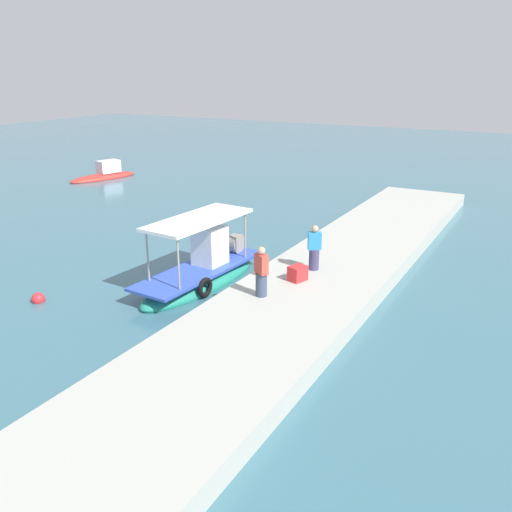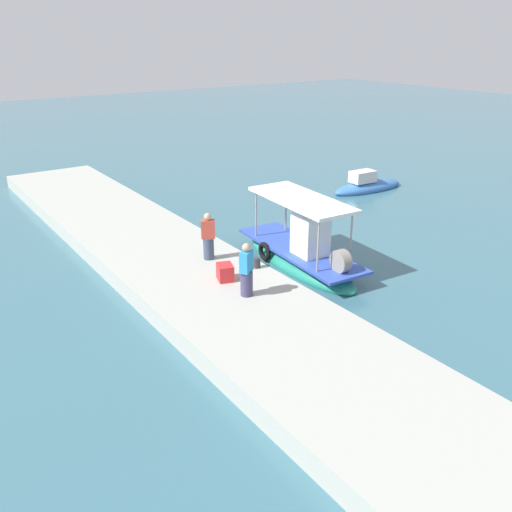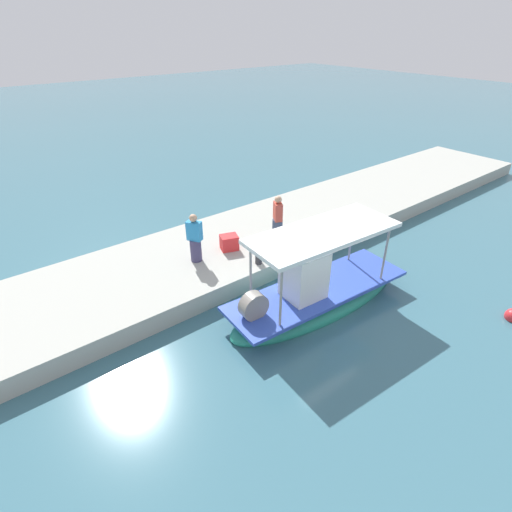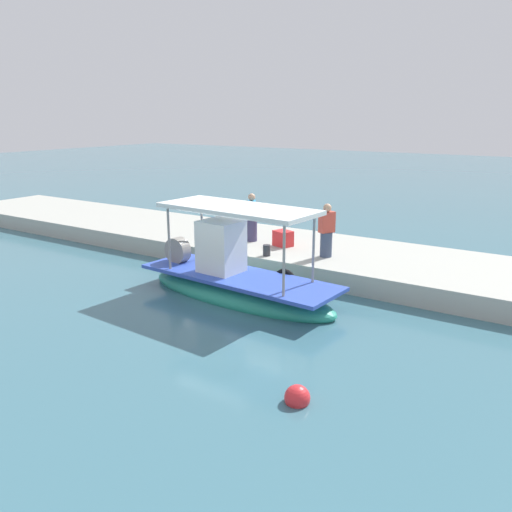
# 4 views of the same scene
# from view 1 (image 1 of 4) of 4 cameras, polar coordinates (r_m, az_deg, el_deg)

# --- Properties ---
(ground_plane) EXTENTS (120.00, 120.00, 0.00)m
(ground_plane) POSITION_cam_1_polar(r_m,az_deg,el_deg) (21.17, -5.42, -2.75)
(ground_plane) COLOR #3A6978
(dock_quay) EXTENTS (36.00, 4.60, 0.63)m
(dock_quay) POSITION_cam_1_polar(r_m,az_deg,el_deg) (19.14, 5.04, -4.14)
(dock_quay) COLOR #ABADA3
(dock_quay) RESTS_ON ground_plane
(main_fishing_boat) EXTENTS (6.35, 2.27, 2.96)m
(main_fishing_boat) POSITION_cam_1_polar(r_m,az_deg,el_deg) (20.90, -5.59, -1.66)
(main_fishing_boat) COLOR teal
(main_fishing_boat) RESTS_ON ground_plane
(fisherman_near_bollard) EXTENTS (0.52, 0.55, 1.70)m
(fisherman_near_bollard) POSITION_cam_1_polar(r_m,az_deg,el_deg) (20.47, 6.06, 0.65)
(fisherman_near_bollard) COLOR #3F3C60
(fisherman_near_bollard) RESTS_ON dock_quay
(fisherman_by_crate) EXTENTS (0.51, 0.55, 1.70)m
(fisherman_by_crate) POSITION_cam_1_polar(r_m,az_deg,el_deg) (17.99, 0.55, -1.87)
(fisherman_by_crate) COLOR #3A4760
(fisherman_by_crate) RESTS_ON dock_quay
(mooring_bollard) EXTENTS (0.24, 0.24, 0.36)m
(mooring_bollard) POSITION_cam_1_polar(r_m,az_deg,el_deg) (19.96, 0.40, -1.53)
(mooring_bollard) COLOR #2D2D33
(mooring_bollard) RESTS_ON dock_quay
(cargo_crate) EXTENTS (0.72, 0.65, 0.53)m
(cargo_crate) POSITION_cam_1_polar(r_m,az_deg,el_deg) (19.52, 4.33, -1.80)
(cargo_crate) COLOR red
(cargo_crate) RESTS_ON dock_quay
(marker_buoy) EXTENTS (0.47, 0.47, 0.47)m
(marker_buoy) POSITION_cam_1_polar(r_m,az_deg,el_deg) (20.82, -21.62, -4.17)
(marker_buoy) COLOR red
(marker_buoy) RESTS_ON ground_plane
(moored_boat_mid) EXTENTS (5.50, 2.93, 1.54)m
(moored_boat_mid) POSITION_cam_1_polar(r_m,az_deg,el_deg) (42.61, -15.45, 8.05)
(moored_boat_mid) COLOR red
(moored_boat_mid) RESTS_ON ground_plane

